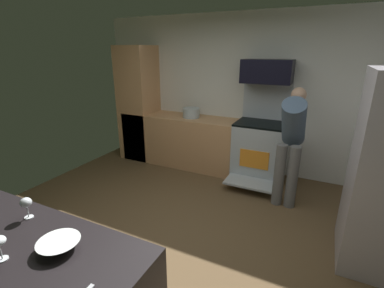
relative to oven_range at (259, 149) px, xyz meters
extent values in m
cube|color=brown|center=(-0.44, -1.97, -0.52)|extent=(5.20, 4.80, 0.02)
cube|color=silver|center=(-0.44, 0.37, 0.79)|extent=(5.20, 0.12, 2.60)
cube|color=tan|center=(-1.34, 0.01, -0.06)|extent=(2.40, 0.60, 0.90)
cube|color=tan|center=(-2.34, 0.01, 0.54)|extent=(0.60, 0.60, 2.10)
cube|color=#B2BCC3|center=(0.00, -0.01, -0.05)|extent=(0.76, 0.64, 0.92)
cube|color=black|center=(0.00, -0.01, 0.42)|extent=(0.76, 0.64, 0.03)
cube|color=#B2BCC3|center=(0.00, 0.28, 0.74)|extent=(0.76, 0.06, 0.59)
cube|color=orange|center=(0.00, -0.33, -0.06)|extent=(0.44, 0.01, 0.28)
cube|color=#B2BCC3|center=(0.00, -0.51, -0.37)|extent=(0.72, 0.37, 0.03)
cube|color=black|center=(0.00, 0.09, 1.20)|extent=(0.74, 0.38, 0.35)
cylinder|color=slate|center=(0.43, -0.68, -0.08)|extent=(0.14, 0.14, 0.86)
cylinder|color=slate|center=(0.60, -0.68, -0.08)|extent=(0.14, 0.14, 0.86)
cylinder|color=#4B5F79|center=(0.51, -0.50, 0.62)|extent=(0.30, 0.62, 0.70)
sphere|color=tan|center=(0.51, -0.26, 0.94)|extent=(0.20, 0.20, 0.20)
cone|color=white|center=(-0.45, -3.35, 0.42)|extent=(0.25, 0.25, 0.06)
cylinder|color=silver|center=(-0.67, -3.55, 0.39)|extent=(0.06, 0.06, 0.01)
cylinder|color=silver|center=(-0.67, -3.55, 0.44)|extent=(0.01, 0.01, 0.09)
cylinder|color=silver|center=(-0.92, -3.22, 0.39)|extent=(0.06, 0.06, 0.01)
cylinder|color=silver|center=(-0.92, -3.22, 0.43)|extent=(0.01, 0.01, 0.08)
ellipsoid|color=silver|center=(-0.92, -3.22, 0.51)|extent=(0.08, 0.08, 0.07)
cylinder|color=#B3C2C9|center=(-1.23, 0.01, 0.47)|extent=(0.29, 0.29, 0.17)
camera|label=1|loc=(0.85, -4.22, 1.51)|focal=25.74mm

